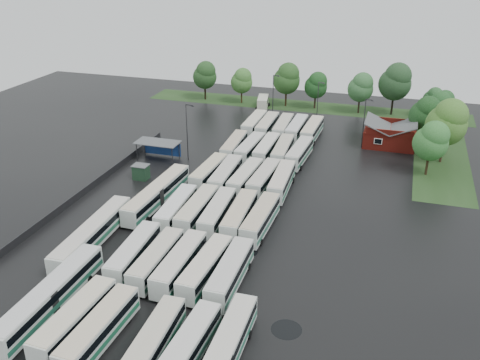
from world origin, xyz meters
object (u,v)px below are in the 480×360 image
(artic_bus_east, at_px, (222,359))
(minibus, at_px, (263,102))
(brick_building, at_px, (390,136))
(artic_bus_west_a, at_px, (51,296))

(artic_bus_east, xyz_separation_m, minibus, (-19.44, 86.61, -0.21))
(brick_building, xyz_separation_m, minibus, (-31.19, 17.38, -0.29))
(brick_building, height_order, artic_bus_east, brick_building)
(brick_building, relative_size, artic_bus_west_a, 0.56)
(minibus, bearing_deg, artic_bus_west_a, -102.42)
(brick_building, height_order, artic_bus_west_a, brick_building)
(artic_bus_west_a, distance_m, artic_bus_east, 21.75)
(artic_bus_west_a, bearing_deg, artic_bus_east, -9.59)
(artic_bus_west_a, relative_size, artic_bus_east, 1.04)
(brick_building, xyz_separation_m, artic_bus_east, (-11.75, -69.23, -0.08))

